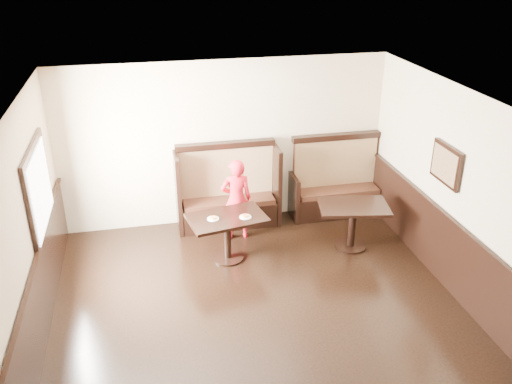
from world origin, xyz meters
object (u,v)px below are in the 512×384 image
object	(u,v)px
table_neighbor	(353,216)
child	(236,200)
table_main	(227,227)
booth_neighbor	(336,188)
booth_main	(228,196)

from	to	relation	value
table_neighbor	child	size ratio (longest dim) A/B	0.86
table_main	child	size ratio (longest dim) A/B	0.91
booth_neighbor	table_neighbor	distance (m)	1.22
booth_neighbor	table_main	distance (m)	2.44
booth_neighbor	child	world-z (taller)	booth_neighbor
booth_main	booth_neighbor	distance (m)	1.95
booth_neighbor	table_neighbor	xyz separation A→B (m)	(-0.16, -1.21, 0.08)
booth_neighbor	child	size ratio (longest dim) A/B	1.19
booth_neighbor	table_main	xyz separation A→B (m)	(-2.15, -1.14, 0.08)
booth_main	table_main	distance (m)	1.16
booth_main	table_main	size ratio (longest dim) A/B	1.40
child	booth_neighbor	bearing A→B (deg)	-164.77
booth_main	table_main	world-z (taller)	booth_main
booth_main	booth_neighbor	size ratio (longest dim) A/B	1.06
booth_main	booth_neighbor	xyz separation A→B (m)	(1.95, -0.00, -0.05)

